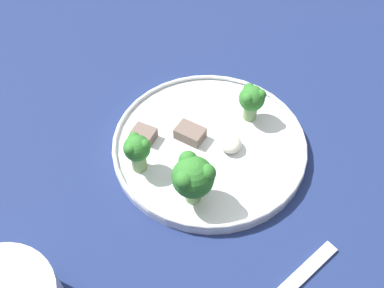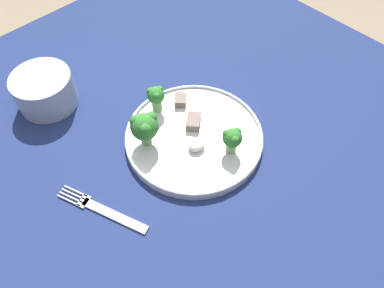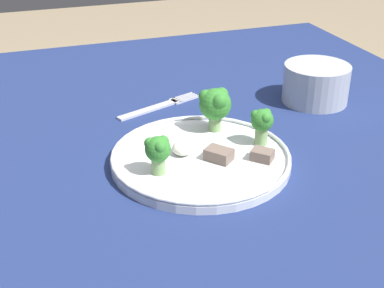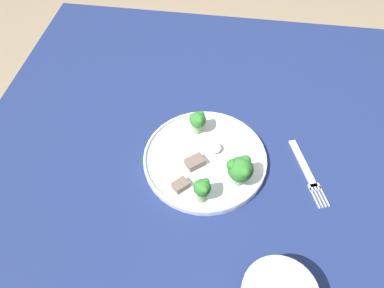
{
  "view_description": "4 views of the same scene",
  "coord_description": "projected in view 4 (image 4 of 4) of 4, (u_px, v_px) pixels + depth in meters",
  "views": [
    {
      "loc": [
        -0.29,
        0.15,
        1.19
      ],
      "look_at": [
        0.05,
        0.03,
        0.74
      ],
      "focal_mm": 42.0,
      "sensor_mm": 36.0,
      "label": 1
    },
    {
      "loc": [
        -0.24,
        -0.31,
        1.29
      ],
      "look_at": [
        0.03,
        -0.02,
        0.75
      ],
      "focal_mm": 35.0,
      "sensor_mm": 36.0,
      "label": 2
    },
    {
      "loc": [
        0.69,
        -0.23,
        1.1
      ],
      "look_at": [
        0.08,
        -0.02,
        0.76
      ],
      "focal_mm": 50.0,
      "sensor_mm": 36.0,
      "label": 3
    },
    {
      "loc": [
        0.02,
        0.47,
        1.36
      ],
      "look_at": [
        0.09,
        -0.01,
        0.76
      ],
      "focal_mm": 35.0,
      "sensor_mm": 36.0,
      "label": 4
    }
  ],
  "objects": [
    {
      "name": "broccoli_floret_center_left",
      "position": [
        240.0,
        169.0,
        0.72
      ],
      "size": [
        0.05,
        0.05,
        0.07
      ],
      "color": "#7FA866",
      "rests_on": "dinner_plate"
    },
    {
      "name": "meat_slice_front_slice",
      "position": [
        195.0,
        162.0,
        0.77
      ],
      "size": [
        0.05,
        0.04,
        0.02
      ],
      "color": "#756056",
      "rests_on": "dinner_plate"
    },
    {
      "name": "table",
      "position": [
        228.0,
        186.0,
        0.86
      ],
      "size": [
        1.15,
        1.09,
        0.71
      ],
      "color": "navy",
      "rests_on": "ground_plane"
    },
    {
      "name": "dinner_plate",
      "position": [
        205.0,
        159.0,
        0.79
      ],
      "size": [
        0.26,
        0.26,
        0.02
      ],
      "color": "white",
      "rests_on": "table"
    },
    {
      "name": "sauce_dollop",
      "position": [
        214.0,
        147.0,
        0.8
      ],
      "size": [
        0.03,
        0.03,
        0.02
      ],
      "color": "silver",
      "rests_on": "dinner_plate"
    },
    {
      "name": "ground_plane",
      "position": [
        215.0,
        278.0,
        1.35
      ],
      "size": [
        8.0,
        8.0,
        0.0
      ],
      "primitive_type": "plane",
      "color": "#9E896B"
    },
    {
      "name": "meat_slice_middle_slice",
      "position": [
        181.0,
        185.0,
        0.74
      ],
      "size": [
        0.04,
        0.04,
        0.02
      ],
      "color": "#756056",
      "rests_on": "dinner_plate"
    },
    {
      "name": "broccoli_floret_back_left",
      "position": [
        202.0,
        189.0,
        0.7
      ],
      "size": [
        0.03,
        0.03,
        0.06
      ],
      "color": "#7FA866",
      "rests_on": "dinner_plate"
    },
    {
      "name": "broccoli_floret_near_rim_left",
      "position": [
        198.0,
        121.0,
        0.81
      ],
      "size": [
        0.04,
        0.04,
        0.05
      ],
      "color": "#7FA866",
      "rests_on": "dinner_plate"
    },
    {
      "name": "fork",
      "position": [
        307.0,
        172.0,
        0.78
      ],
      "size": [
        0.08,
        0.17,
        0.0
      ],
      "color": "silver",
      "rests_on": "table"
    }
  ]
}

